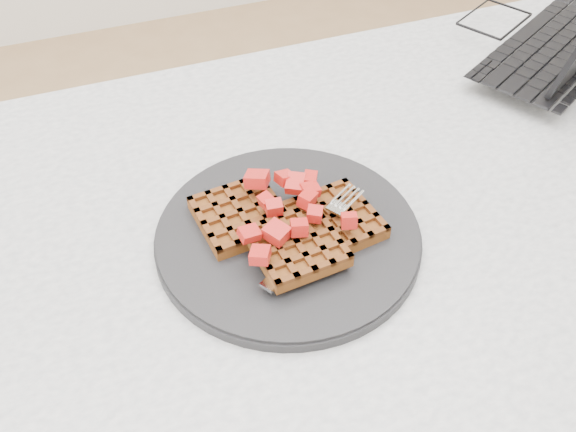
# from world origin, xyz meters

# --- Properties ---
(table) EXTENTS (1.20, 0.80, 0.75)m
(table) POSITION_xyz_m (0.00, 0.00, 0.64)
(table) COLOR silver
(table) RESTS_ON ground
(plate) EXTENTS (0.30, 0.30, 0.02)m
(plate) POSITION_xyz_m (-0.12, -0.01, 0.76)
(plate) COLOR black
(plate) RESTS_ON table
(waffles) EXTENTS (0.20, 0.18, 0.03)m
(waffles) POSITION_xyz_m (-0.12, -0.01, 0.78)
(waffles) COLOR brown
(waffles) RESTS_ON plate
(strawberry_pile) EXTENTS (0.15, 0.15, 0.02)m
(strawberry_pile) POSITION_xyz_m (-0.12, -0.01, 0.80)
(strawberry_pile) COLOR #A30100
(strawberry_pile) RESTS_ON waffles
(fork) EXTENTS (0.16, 0.12, 0.02)m
(fork) POSITION_xyz_m (-0.09, -0.03, 0.77)
(fork) COLOR silver
(fork) RESTS_ON plate
(laptop) EXTENTS (0.44, 0.40, 0.25)m
(laptop) POSITION_xyz_m (0.41, 0.24, 0.79)
(laptop) COLOR black
(laptop) RESTS_ON table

